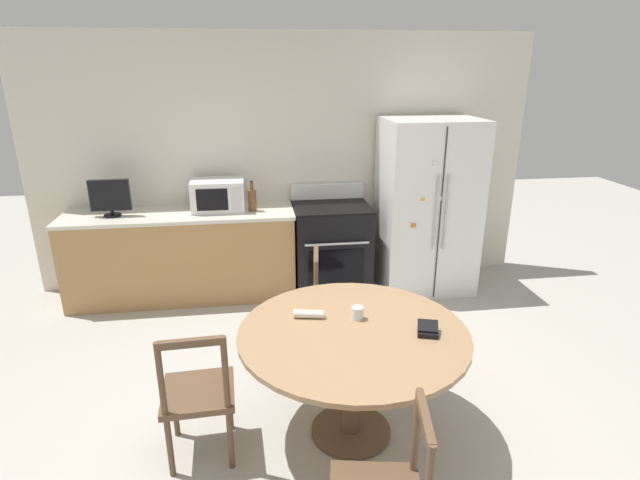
{
  "coord_description": "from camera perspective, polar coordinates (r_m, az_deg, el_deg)",
  "views": [
    {
      "loc": [
        -0.36,
        -2.58,
        2.28
      ],
      "look_at": [
        0.16,
        1.15,
        0.95
      ],
      "focal_mm": 28.0,
      "sensor_mm": 36.0,
      "label": 1
    }
  ],
  "objects": [
    {
      "name": "ground_plane",
      "position": [
        3.46,
        -0.02,
        -21.73
      ],
      "size": [
        14.0,
        14.0,
        0.0
      ],
      "primitive_type": "plane",
      "color": "#B2ADA3"
    },
    {
      "name": "candle_glass",
      "position": [
        3.2,
        4.28,
        -8.4
      ],
      "size": [
        0.08,
        0.08,
        0.08
      ],
      "color": "silver",
      "rests_on": "dining_table"
    },
    {
      "name": "wallet",
      "position": [
        3.1,
        12.22,
        -10.01
      ],
      "size": [
        0.15,
        0.16,
        0.07
      ],
      "color": "black",
      "rests_on": "dining_table"
    },
    {
      "name": "dining_table",
      "position": [
        3.14,
        3.79,
        -12.17
      ],
      "size": [
        1.41,
        1.41,
        0.75
      ],
      "color": "#997551",
      "rests_on": "ground_plane"
    },
    {
      "name": "dining_chair_left",
      "position": [
        3.17,
        -13.75,
        -16.79
      ],
      "size": [
        0.44,
        0.44,
        0.9
      ],
      "rotation": [
        0.0,
        0.0,
        6.33
      ],
      "color": "brown",
      "rests_on": "ground_plane"
    },
    {
      "name": "folded_napkin",
      "position": [
        3.21,
        -1.29,
        -8.46
      ],
      "size": [
        0.2,
        0.09,
        0.05
      ],
      "color": "silver",
      "rests_on": "dining_table"
    },
    {
      "name": "refrigerator",
      "position": [
        5.3,
        12.1,
        3.81
      ],
      "size": [
        0.95,
        0.78,
        1.78
      ],
      "color": "white",
      "rests_on": "ground_plane"
    },
    {
      "name": "kitchen_counter",
      "position": [
        5.25,
        -15.39,
        -1.66
      ],
      "size": [
        2.26,
        0.64,
        0.9
      ],
      "color": "#AD7F4C",
      "rests_on": "ground_plane"
    },
    {
      "name": "dining_chair_far",
      "position": [
        4.06,
        1.83,
        -7.62
      ],
      "size": [
        0.47,
        0.47,
        0.9
      ],
      "rotation": [
        0.0,
        0.0,
        4.58
      ],
      "color": "brown",
      "rests_on": "ground_plane"
    },
    {
      "name": "oven_range",
      "position": [
        5.23,
        1.29,
        -0.81
      ],
      "size": [
        0.77,
        0.68,
        1.08
      ],
      "color": "black",
      "rests_on": "ground_plane"
    },
    {
      "name": "counter_bottle",
      "position": [
        5.0,
        -7.75,
        4.61
      ],
      "size": [
        0.08,
        0.08,
        0.31
      ],
      "color": "brown",
      "rests_on": "kitchen_counter"
    },
    {
      "name": "countertop_tv",
      "position": [
        5.16,
        -22.87,
        4.57
      ],
      "size": [
        0.37,
        0.16,
        0.36
      ],
      "color": "black",
      "rests_on": "kitchen_counter"
    },
    {
      "name": "back_wall",
      "position": [
        5.33,
        -4.03,
        8.82
      ],
      "size": [
        5.2,
        0.1,
        2.6
      ],
      "color": "silver",
      "rests_on": "ground_plane"
    },
    {
      "name": "microwave",
      "position": [
        5.08,
        -11.58,
        5.07
      ],
      "size": [
        0.52,
        0.37,
        0.3
      ],
      "color": "white",
      "rests_on": "kitchen_counter"
    }
  ]
}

